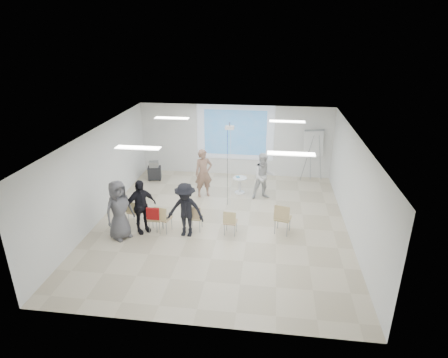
# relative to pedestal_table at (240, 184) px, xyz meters

# --- Properties ---
(floor) EXTENTS (8.00, 9.00, 0.10)m
(floor) POSITION_rel_pedestal_table_xyz_m (-0.39, -2.51, -0.42)
(floor) COLOR beige
(floor) RESTS_ON ground
(ceiling) EXTENTS (8.00, 9.00, 0.10)m
(ceiling) POSITION_rel_pedestal_table_xyz_m (-0.39, -2.51, 2.68)
(ceiling) COLOR white
(ceiling) RESTS_ON wall_back
(wall_back) EXTENTS (8.00, 0.10, 3.00)m
(wall_back) POSITION_rel_pedestal_table_xyz_m (-0.39, 2.04, 1.13)
(wall_back) COLOR silver
(wall_back) RESTS_ON floor
(wall_left) EXTENTS (0.10, 9.00, 3.00)m
(wall_left) POSITION_rel_pedestal_table_xyz_m (-4.44, -2.51, 1.13)
(wall_left) COLOR silver
(wall_left) RESTS_ON floor
(wall_right) EXTENTS (0.10, 9.00, 3.00)m
(wall_right) POSITION_rel_pedestal_table_xyz_m (3.66, -2.51, 1.13)
(wall_right) COLOR silver
(wall_right) RESTS_ON floor
(projection_halo) EXTENTS (3.20, 0.01, 2.30)m
(projection_halo) POSITION_rel_pedestal_table_xyz_m (-0.39, 1.98, 1.48)
(projection_halo) COLOR silver
(projection_halo) RESTS_ON wall_back
(projection_image) EXTENTS (2.60, 0.01, 1.90)m
(projection_image) POSITION_rel_pedestal_table_xyz_m (-0.39, 1.96, 1.48)
(projection_image) COLOR teal
(projection_image) RESTS_ON wall_back
(pedestal_table) EXTENTS (0.68, 0.68, 0.66)m
(pedestal_table) POSITION_rel_pedestal_table_xyz_m (0.00, 0.00, 0.00)
(pedestal_table) COLOR white
(pedestal_table) RESTS_ON floor
(player_left) EXTENTS (0.90, 0.79, 2.07)m
(player_left) POSITION_rel_pedestal_table_xyz_m (-1.32, -0.42, 0.67)
(player_left) COLOR #906C58
(player_left) RESTS_ON floor
(player_right) EXTENTS (1.11, 0.98, 1.94)m
(player_right) POSITION_rel_pedestal_table_xyz_m (0.90, -0.35, 0.60)
(player_right) COLOR silver
(player_right) RESTS_ON floor
(controller_left) EXTENTS (0.09, 0.12, 0.04)m
(controller_left) POSITION_rel_pedestal_table_xyz_m (-1.14, -0.17, 1.00)
(controller_left) COLOR silver
(controller_left) RESTS_ON player_left
(controller_right) EXTENTS (0.07, 0.12, 0.04)m
(controller_right) POSITION_rel_pedestal_table_xyz_m (0.72, -0.10, 0.94)
(controller_right) COLOR white
(controller_right) RESTS_ON player_right
(chair_far_left) EXTENTS (0.45, 0.47, 0.81)m
(chair_far_left) POSITION_rel_pedestal_table_xyz_m (-3.18, -2.85, 0.12)
(chair_far_left) COLOR tan
(chair_far_left) RESTS_ON floor
(chair_left_mid) EXTENTS (0.43, 0.46, 0.89)m
(chair_left_mid) POSITION_rel_pedestal_table_xyz_m (-2.33, -3.30, 0.16)
(chair_left_mid) COLOR tan
(chair_left_mid) RESTS_ON floor
(chair_left_inner) EXTENTS (0.51, 0.54, 0.90)m
(chair_left_inner) POSITION_rel_pedestal_table_xyz_m (-2.10, -3.26, 0.16)
(chair_left_inner) COLOR tan
(chair_left_inner) RESTS_ON floor
(chair_center) EXTENTS (0.42, 0.45, 0.87)m
(chair_center) POSITION_rel_pedestal_table_xyz_m (-1.13, -3.03, 0.15)
(chair_center) COLOR tan
(chair_center) RESTS_ON floor
(chair_right_inner) EXTENTS (0.42, 0.45, 0.83)m
(chair_right_inner) POSITION_rel_pedestal_table_xyz_m (-0.02, -3.15, 0.12)
(chair_right_inner) COLOR tan
(chair_right_inner) RESTS_ON floor
(chair_right_far) EXTENTS (0.58, 0.60, 1.00)m
(chair_right_far) POSITION_rel_pedestal_table_xyz_m (1.55, -2.89, 0.23)
(chair_right_far) COLOR tan
(chair_right_far) RESTS_ON floor
(red_jacket) EXTENTS (0.39, 0.10, 0.37)m
(red_jacket) POSITION_rel_pedestal_table_xyz_m (-2.33, -3.44, 0.35)
(red_jacket) COLOR maroon
(red_jacket) RESTS_ON chair_left_mid
(laptop) EXTENTS (0.38, 0.31, 0.03)m
(laptop) POSITION_rel_pedestal_table_xyz_m (-2.08, -3.17, 0.12)
(laptop) COLOR black
(laptop) RESTS_ON chair_left_inner
(audience_left) EXTENTS (1.31, 1.29, 1.97)m
(audience_left) POSITION_rel_pedestal_table_xyz_m (-2.75, -3.29, 0.62)
(audience_left) COLOR black
(audience_left) RESTS_ON floor
(audience_mid) EXTENTS (1.31, 0.79, 1.94)m
(audience_mid) POSITION_rel_pedestal_table_xyz_m (-1.34, -3.33, 0.61)
(audience_mid) COLOR black
(audience_mid) RESTS_ON floor
(audience_outer) EXTENTS (1.12, 1.20, 2.06)m
(audience_outer) POSITION_rel_pedestal_table_xyz_m (-3.26, -3.71, 0.67)
(audience_outer) COLOR #56555A
(audience_outer) RESTS_ON floor
(flipchart_easel) EXTENTS (0.91, 0.71, 2.15)m
(flipchart_easel) POSITION_rel_pedestal_table_xyz_m (2.81, 1.68, 1.22)
(flipchart_easel) COLOR gray
(flipchart_easel) RESTS_ON floor
(av_cart) EXTENTS (0.61, 0.53, 0.79)m
(av_cart) POSITION_rel_pedestal_table_xyz_m (-3.65, 0.93, -0.00)
(av_cart) COLOR black
(av_cart) RESTS_ON floor
(ceiling_projector) EXTENTS (0.30, 0.25, 3.00)m
(ceiling_projector) POSITION_rel_pedestal_table_xyz_m (-0.29, -1.02, 2.32)
(ceiling_projector) COLOR white
(ceiling_projector) RESTS_ON ceiling
(fluor_panel_nw) EXTENTS (1.20, 0.30, 0.02)m
(fluor_panel_nw) POSITION_rel_pedestal_table_xyz_m (-2.39, -0.51, 2.60)
(fluor_panel_nw) COLOR white
(fluor_panel_nw) RESTS_ON ceiling
(fluor_panel_ne) EXTENTS (1.20, 0.30, 0.02)m
(fluor_panel_ne) POSITION_rel_pedestal_table_xyz_m (1.61, -0.51, 2.60)
(fluor_panel_ne) COLOR white
(fluor_panel_ne) RESTS_ON ceiling
(fluor_panel_sw) EXTENTS (1.20, 0.30, 0.02)m
(fluor_panel_sw) POSITION_rel_pedestal_table_xyz_m (-2.39, -4.01, 2.60)
(fluor_panel_sw) COLOR white
(fluor_panel_sw) RESTS_ON ceiling
(fluor_panel_se) EXTENTS (1.20, 0.30, 0.02)m
(fluor_panel_se) POSITION_rel_pedestal_table_xyz_m (1.61, -4.01, 2.60)
(fluor_panel_se) COLOR white
(fluor_panel_se) RESTS_ON ceiling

